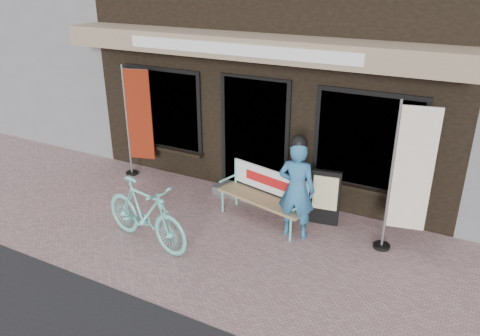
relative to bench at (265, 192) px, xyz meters
The scene contains 8 objects.
ground 1.39m from the bench, 119.22° to the right, with size 70.00×70.00×0.00m, color #A67F7F.
storefront 4.61m from the bench, 99.28° to the left, with size 7.00×6.77×6.00m.
bench is the anchor object (origin of this frame).
person 0.74m from the bench, 20.25° to the right, with size 0.61×0.44×1.67m.
bicycle 1.98m from the bench, 130.08° to the right, with size 0.49×1.72×1.04m, color #6BD1C4.
nobori_red 3.11m from the bench, behind, with size 0.67×0.31×2.25m.
nobori_cream 2.27m from the bench, ahead, with size 0.69×0.30×2.30m.
menu_stand 0.98m from the bench, 20.13° to the left, with size 0.48×0.17×0.94m.
Camera 1 is at (3.51, -5.18, 3.88)m, focal length 35.00 mm.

